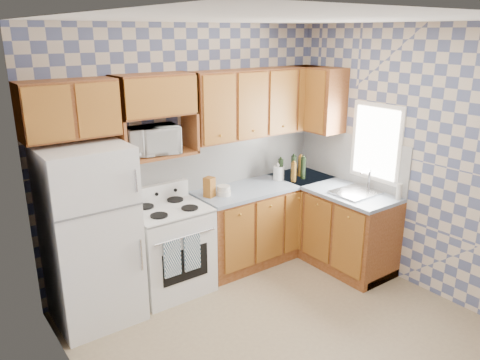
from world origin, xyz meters
The scene contains 31 objects.
floor centered at (0.00, 0.00, 0.00)m, with size 3.40×3.40×0.00m, color #826D52.
back_wall centered at (0.00, 1.60, 1.35)m, with size 3.40×0.02×2.70m, color slate.
right_wall centered at (1.70, 0.00, 1.35)m, with size 0.02×3.20×2.70m, color slate.
backsplash_back centered at (0.40, 1.59, 1.20)m, with size 2.60×0.01×0.56m, color white.
backsplash_right centered at (1.69, 0.80, 1.20)m, with size 0.01×1.60×0.56m, color white.
refrigerator centered at (-1.27, 1.25, 0.84)m, with size 0.75×0.70×1.68m, color white.
stove_body centered at (-0.47, 1.28, 0.45)m, with size 0.76×0.65×0.90m, color white.
cooktop centered at (-0.47, 1.28, 0.91)m, with size 0.76×0.65×0.03m, color silver.
backguard centered at (-0.47, 1.55, 1.00)m, with size 0.76×0.08×0.17m, color white.
dish_towel_left centered at (-0.62, 0.93, 0.54)m, with size 0.18×0.03×0.37m, color navy.
dish_towel_right centered at (-0.40, 0.93, 0.54)m, with size 0.18×0.03×0.37m, color navy.
base_cabinets_back centered at (0.82, 1.30, 0.44)m, with size 1.75×0.60×0.88m, color #612A0C.
base_cabinets_right centered at (1.40, 0.80, 0.44)m, with size 0.60×1.60×0.88m, color #612A0C.
countertop_back centered at (0.82, 1.30, 0.90)m, with size 1.77×0.63×0.04m, color gray.
countertop_right centered at (1.40, 0.80, 0.90)m, with size 0.63×1.60×0.04m, color gray.
upper_cabinets_back centered at (0.82, 1.44, 1.85)m, with size 1.75×0.33×0.74m, color #612A0C.
upper_cabinets_fridge centered at (-1.29, 1.44, 1.97)m, with size 0.82×0.33×0.50m, color #612A0C.
upper_cabinets_right centered at (1.53, 1.25, 1.85)m, with size 0.33×0.70×0.74m, color #612A0C.
microwave_shelf centered at (-0.47, 1.44, 1.44)m, with size 0.80×0.33×0.03m, color #612A0C.
microwave centered at (-0.50, 1.46, 1.59)m, with size 0.50×0.34×0.28m, color white.
sink centered at (1.40, 0.45, 0.93)m, with size 0.48×0.40×0.03m, color #B7B7BC.
window centered at (1.69, 0.45, 1.45)m, with size 0.02×0.66×0.86m, color white.
bottle_0 centered at (1.21, 1.25, 1.06)m, with size 0.06×0.06×0.28m, color black.
bottle_1 centered at (1.31, 1.19, 1.05)m, with size 0.06×0.06×0.27m, color black.
bottle_2 centered at (1.36, 1.29, 1.04)m, with size 0.06×0.06×0.25m, color brown.
bottle_3 centered at (1.14, 1.17, 1.03)m, with size 0.06×0.06×0.23m, color brown.
bottle_4 centered at (1.06, 1.31, 1.05)m, with size 0.06×0.06×0.26m, color black.
knife_block centered at (0.05, 1.30, 1.03)m, with size 0.10×0.10×0.22m, color brown.
electric_kettle centered at (1.04, 1.32, 1.00)m, with size 0.13×0.13×0.17m, color white.
food_containers centered at (0.20, 1.25, 0.97)m, with size 0.16×0.16×0.11m, color beige, non-canonical shape.
soap_bottle centered at (1.62, 0.06, 1.01)m, with size 0.06×0.06×0.17m, color beige.
Camera 1 is at (-2.48, -2.70, 2.61)m, focal length 35.00 mm.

